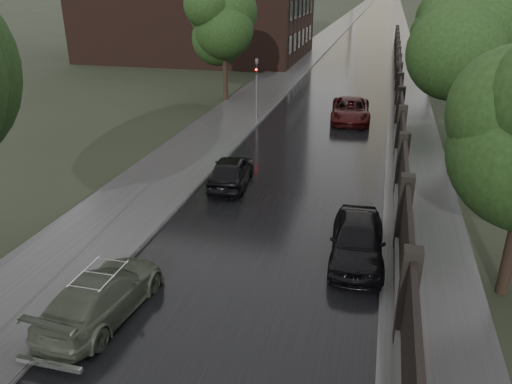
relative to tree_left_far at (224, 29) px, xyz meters
name	(u,v)px	position (x,y,z in m)	size (l,w,h in m)	color
road	(382,5)	(8.00, 160.00, -5.23)	(8.00, 420.00, 0.02)	black
sidewalk_left	(365,5)	(2.00, 160.00, -5.16)	(4.00, 420.00, 0.16)	#2D2D2D
verge_right	(397,5)	(13.50, 160.00, -5.20)	(3.00, 420.00, 0.08)	#2D2D2D
fence_right	(398,91)	(12.60, 2.01, -4.23)	(0.45, 75.72, 2.70)	#383533
tree_left_far	(224,29)	(0.00, 0.00, 0.00)	(4.25, 4.25, 7.39)	black
tree_right_b	(467,56)	(15.50, -8.00, -0.29)	(4.08, 4.08, 7.01)	black
tree_right_c	(439,26)	(15.50, 10.00, -0.29)	(4.08, 4.08, 7.01)	black
traffic_light	(257,84)	(3.70, -5.01, -2.84)	(0.16, 0.32, 4.00)	#59595E
volga_sedan	(102,295)	(4.65, -25.88, -4.60)	(1.80, 4.42, 1.28)	#3E4537
hatchback_left	(231,171)	(5.30, -15.97, -4.56)	(1.62, 4.03, 1.37)	black
car_right_near	(357,240)	(11.19, -21.16, -4.51)	(1.73, 4.29, 1.46)	black
car_right_far	(351,110)	(9.60, -3.50, -4.51)	(2.42, 5.25, 1.46)	black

